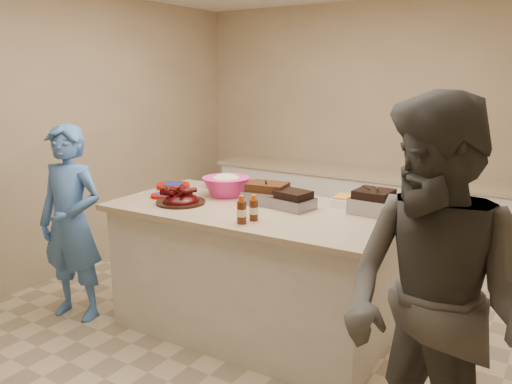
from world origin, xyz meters
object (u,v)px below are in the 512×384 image
Objects in this scene: mustard_bottle at (234,196)px; plastic_cup at (210,187)px; bbq_bottle_b at (254,220)px; island at (252,329)px; roasting_pan at (373,213)px; bbq_bottle_a at (242,223)px; coleslaw_bowl at (226,196)px; guest_blue at (79,314)px; rib_platter at (181,203)px.

mustard_bottle is 0.38m from plastic_cup.
plastic_cup is (-0.86, 0.63, 0.00)m from bbq_bottle_b.
island is 1.23m from plastic_cup.
bbq_bottle_b reaches higher than island.
bbq_bottle_b reaches higher than roasting_pan.
bbq_bottle_a is 0.11m from bbq_bottle_b.
roasting_pan is 1.11m from mustard_bottle.
coleslaw_bowl reaches higher than mustard_bottle.
roasting_pan is at bearing 48.72° from bbq_bottle_a.
plastic_cup is (-0.84, 0.73, 0.00)m from bbq_bottle_a.
coleslaw_bowl reaches higher than guest_blue.
plastic_cup is at bearing 150.18° from coleslaw_bowl.
guest_blue is at bearing -155.51° from roasting_pan.
coleslaw_bowl reaches higher than bbq_bottle_a.
bbq_bottle_b is at bearing -39.24° from coleslaw_bowl.
island is at bearing 10.95° from guest_blue.
plastic_cup is (-0.66, 0.34, 0.98)m from island.
bbq_bottle_a is at bearing -15.00° from rib_platter.
bbq_bottle_a is 2.03× the size of plastic_cup.
roasting_pan is at bearing 10.35° from guest_blue.
roasting_pan is (1.30, 0.53, 0.00)m from rib_platter.
coleslaw_bowl reaches higher than rib_platter.
island is 1.04m from bbq_bottle_b.
rib_platter is 1.40m from roasting_pan.
bbq_bottle_b is 1.07m from plastic_cup.
guest_blue is (-1.53, -0.28, -0.98)m from bbq_bottle_b.
plastic_cup is (-0.16, 0.55, 0.00)m from rib_platter.
roasting_pan is 0.75× the size of coleslaw_bowl.
bbq_bottle_a is 0.12× the size of guest_blue.
bbq_bottle_b is (0.20, -0.29, 0.98)m from island.
mustard_bottle is 1.35× the size of plastic_cup.
island is 5.49× the size of coleslaw_bowl.
coleslaw_bowl is 0.77m from bbq_bottle_a.
bbq_bottle_a is (0.53, -0.56, 0.00)m from coleslaw_bowl.
mustard_bottle is (-1.10, -0.12, 0.00)m from roasting_pan.
plastic_cup reaches higher than guest_blue.
roasting_pan is 0.85m from bbq_bottle_b.
island is at bearing 124.91° from bbq_bottle_b.
bbq_bottle_b is 1.41× the size of mustard_bottle.
island is at bearing -33.67° from mustard_bottle.
plastic_cup is at bearing 138.78° from bbq_bottle_a.
rib_platter is 1.32× the size of roasting_pan.
coleslaw_bowl is 0.24× the size of guest_blue.
bbq_bottle_a is (0.18, -0.39, 0.98)m from island.
bbq_bottle_b reaches higher than rib_platter.
rib_platter is at bearing 165.00° from bbq_bottle_a.
roasting_pan is 1.46m from plastic_cup.
rib_platter is 0.71m from bbq_bottle_b.
island is 5.56× the size of rib_platter.
bbq_bottle_b is 1.89× the size of plastic_cup.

